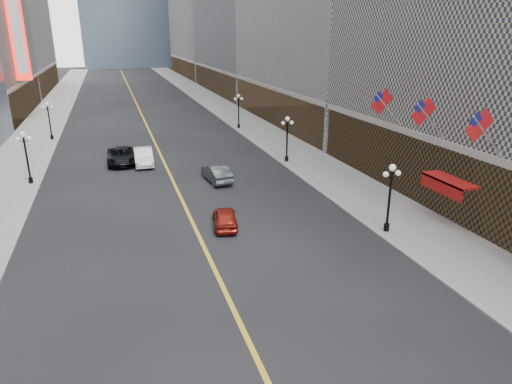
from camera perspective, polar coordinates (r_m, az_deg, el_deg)
sidewalk_east at (r=67.27m, az=-1.26°, el=8.71°), size 6.00×230.00×0.15m
sidewalk_west at (r=65.33m, az=-25.70°, el=6.50°), size 6.00×230.00×0.15m
lane_line at (r=74.64m, az=-14.00°, el=9.15°), size 0.25×200.00×0.02m
streetlamp_east_1 at (r=30.15m, az=16.43°, el=0.12°), size 1.26×0.44×4.52m
streetlamp_east_2 at (r=45.58m, az=3.92°, el=7.21°), size 1.26×0.44×4.52m
streetlamp_east_3 at (r=62.41m, az=-2.19°, el=10.51°), size 1.26×0.44×4.52m
streetlamp_west_2 at (r=43.15m, az=-26.82°, el=4.48°), size 1.26×0.44×4.52m
streetlamp_west_3 at (r=60.65m, az=-24.47°, el=8.56°), size 1.26×0.44×4.52m
flag_3 at (r=28.99m, az=26.38°, el=7.15°), size 2.87×0.12×2.87m
flag_4 at (r=32.71m, az=20.42°, el=9.11°), size 2.87×0.12×2.87m
flag_5 at (r=36.74m, az=15.68°, el=10.59°), size 2.87×0.12×2.87m
awning_c at (r=32.63m, az=22.77°, el=1.16°), size 1.40×4.00×0.93m
theatre_marquee at (r=74.33m, az=-27.61°, el=16.90°), size 2.00×0.55×12.00m
car_nb_mid at (r=46.61m, az=-13.89°, el=4.33°), size 1.85×5.04×1.65m
car_nb_far at (r=47.53m, az=-16.52°, el=4.34°), size 2.69×5.71×1.58m
car_sb_mid at (r=30.75m, az=-3.89°, el=-3.20°), size 2.20×4.07×1.31m
car_sb_far at (r=40.22m, az=-4.94°, el=2.37°), size 2.01×4.66×1.49m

